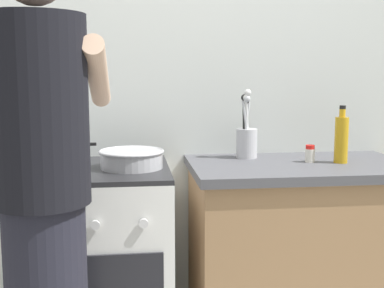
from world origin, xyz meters
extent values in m
cube|color=silver|center=(0.20, 0.50, 1.25)|extent=(3.20, 0.10, 2.50)
cube|color=#99724C|center=(0.55, 0.15, 0.43)|extent=(0.96, 0.56, 0.86)
cube|color=#4C4C51|center=(0.55, 0.15, 0.88)|extent=(1.00, 0.60, 0.04)
cube|color=white|center=(-0.35, 0.15, 0.44)|extent=(0.60, 0.60, 0.88)
cube|color=#232326|center=(-0.35, 0.15, 0.89)|extent=(0.60, 0.60, 0.02)
cylinder|color=silver|center=(-0.53, -0.16, 0.74)|extent=(0.04, 0.01, 0.04)
cylinder|color=silver|center=(-0.35, -0.16, 0.74)|extent=(0.04, 0.01, 0.04)
cylinder|color=silver|center=(-0.17, -0.16, 0.74)|extent=(0.04, 0.01, 0.04)
cylinder|color=#B2B2B7|center=(-0.49, 0.17, 0.95)|extent=(0.19, 0.19, 0.11)
cube|color=black|center=(-0.60, 0.17, 1.00)|extent=(0.04, 0.02, 0.01)
cube|color=black|center=(-0.38, 0.17, 1.00)|extent=(0.04, 0.02, 0.01)
cylinder|color=#B7B7BC|center=(-0.21, 0.12, 0.94)|extent=(0.27, 0.27, 0.08)
torus|color=#B7B7BC|center=(-0.21, 0.12, 0.97)|extent=(0.28, 0.28, 0.01)
cylinder|color=silver|center=(0.34, 0.32, 0.97)|extent=(0.10, 0.10, 0.14)
cylinder|color=black|center=(0.32, 0.32, 1.05)|extent=(0.01, 0.04, 0.26)
sphere|color=black|center=(0.32, 0.32, 1.19)|extent=(0.03, 0.03, 0.03)
cylinder|color=silver|center=(0.33, 0.30, 1.06)|extent=(0.03, 0.01, 0.29)
sphere|color=silver|center=(0.33, 0.30, 1.21)|extent=(0.03, 0.03, 0.03)
cylinder|color=white|center=(0.33, 0.30, 1.05)|extent=(0.03, 0.02, 0.26)
sphere|color=white|center=(0.33, 0.30, 1.19)|extent=(0.03, 0.03, 0.03)
cylinder|color=black|center=(0.33, 0.31, 1.04)|extent=(0.03, 0.03, 0.24)
sphere|color=black|center=(0.33, 0.31, 1.17)|extent=(0.03, 0.03, 0.03)
cylinder|color=silver|center=(0.33, 0.33, 1.04)|extent=(0.05, 0.04, 0.24)
sphere|color=silver|center=(0.33, 0.33, 1.18)|extent=(0.03, 0.03, 0.03)
cylinder|color=#B7BABF|center=(0.33, 0.30, 1.05)|extent=(0.05, 0.02, 0.25)
sphere|color=#B7BABF|center=(0.33, 0.30, 1.18)|extent=(0.03, 0.03, 0.03)
cylinder|color=silver|center=(0.60, 0.17, 0.93)|extent=(0.04, 0.04, 0.06)
cylinder|color=red|center=(0.60, 0.17, 0.97)|extent=(0.04, 0.04, 0.02)
cylinder|color=gold|center=(0.73, 0.14, 1.00)|extent=(0.06, 0.06, 0.21)
cylinder|color=gold|center=(0.73, 0.14, 1.13)|extent=(0.03, 0.03, 0.04)
cylinder|color=black|center=(0.73, 0.14, 1.15)|extent=(0.03, 0.03, 0.02)
cylinder|color=black|center=(-0.49, -0.43, 1.19)|extent=(0.30, 0.30, 0.58)
cylinder|color=#D3AA8C|center=(-0.32, -0.29, 1.30)|extent=(0.07, 0.41, 0.24)
camera|label=1|loc=(-0.21, -2.01, 1.30)|focal=47.06mm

